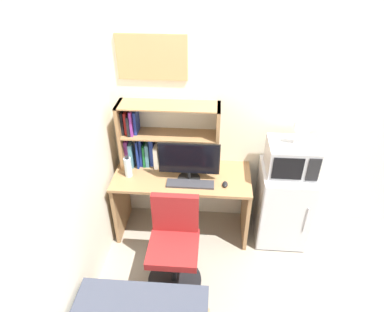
{
  "coord_description": "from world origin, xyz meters",
  "views": [
    {
      "loc": [
        -0.58,
        -2.92,
        2.7
      ],
      "look_at": [
        -0.78,
        -0.32,
        0.98
      ],
      "focal_mm": 31.25,
      "sensor_mm": 36.0,
      "label": 1
    }
  ],
  "objects_px": {
    "monitor": "(189,161)",
    "desk_chair": "(174,249)",
    "computer_mouse": "(225,184)",
    "water_bottle": "(128,167)",
    "microwave": "(291,157)",
    "wall_corkboard": "(152,57)",
    "keyboard": "(190,184)",
    "hutch_bookshelf": "(154,137)",
    "mini_fridge": "(282,204)",
    "desk_fan": "(302,130)"
  },
  "relations": [
    {
      "from": "hutch_bookshelf",
      "to": "water_bottle",
      "type": "xyz_separation_m",
      "value": [
        -0.22,
        -0.22,
        -0.21
      ]
    },
    {
      "from": "keyboard",
      "to": "wall_corkboard",
      "type": "relative_size",
      "value": 0.71
    },
    {
      "from": "computer_mouse",
      "to": "microwave",
      "type": "bearing_deg",
      "value": 13.72
    },
    {
      "from": "computer_mouse",
      "to": "water_bottle",
      "type": "height_order",
      "value": "water_bottle"
    },
    {
      "from": "desk_chair",
      "to": "hutch_bookshelf",
      "type": "bearing_deg",
      "value": 109.4
    },
    {
      "from": "hutch_bookshelf",
      "to": "mini_fridge",
      "type": "bearing_deg",
      "value": -7.2
    },
    {
      "from": "computer_mouse",
      "to": "water_bottle",
      "type": "distance_m",
      "value": 0.95
    },
    {
      "from": "keyboard",
      "to": "microwave",
      "type": "height_order",
      "value": "microwave"
    },
    {
      "from": "keyboard",
      "to": "mini_fridge",
      "type": "bearing_deg",
      "value": 9.4
    },
    {
      "from": "microwave",
      "to": "desk_chair",
      "type": "xyz_separation_m",
      "value": [
        -1.03,
        -0.64,
        -0.6
      ]
    },
    {
      "from": "hutch_bookshelf",
      "to": "keyboard",
      "type": "distance_m",
      "value": 0.59
    },
    {
      "from": "water_bottle",
      "to": "desk_fan",
      "type": "xyz_separation_m",
      "value": [
        1.59,
        0.05,
        0.44
      ]
    },
    {
      "from": "keyboard",
      "to": "desk_fan",
      "type": "bearing_deg",
      "value": 8.8
    },
    {
      "from": "mini_fridge",
      "to": "monitor",
      "type": "bearing_deg",
      "value": -175.98
    },
    {
      "from": "monitor",
      "to": "wall_corkboard",
      "type": "distance_m",
      "value": 0.99
    },
    {
      "from": "desk_fan",
      "to": "desk_chair",
      "type": "relative_size",
      "value": 0.29
    },
    {
      "from": "water_bottle",
      "to": "microwave",
      "type": "bearing_deg",
      "value": 2.16
    },
    {
      "from": "keyboard",
      "to": "computer_mouse",
      "type": "relative_size",
      "value": 5.25
    },
    {
      "from": "desk_chair",
      "to": "wall_corkboard",
      "type": "height_order",
      "value": "wall_corkboard"
    },
    {
      "from": "monitor",
      "to": "mini_fridge",
      "type": "height_order",
      "value": "monitor"
    },
    {
      "from": "mini_fridge",
      "to": "desk_chair",
      "type": "xyz_separation_m",
      "value": [
        -1.03,
        -0.64,
        -0.03
      ]
    },
    {
      "from": "mini_fridge",
      "to": "desk_chair",
      "type": "relative_size",
      "value": 0.95
    },
    {
      "from": "water_bottle",
      "to": "monitor",
      "type": "bearing_deg",
      "value": -1.12
    },
    {
      "from": "mini_fridge",
      "to": "desk_fan",
      "type": "bearing_deg",
      "value": -2.8
    },
    {
      "from": "keyboard",
      "to": "desk_chair",
      "type": "bearing_deg",
      "value": -102.15
    },
    {
      "from": "keyboard",
      "to": "water_bottle",
      "type": "xyz_separation_m",
      "value": [
        -0.61,
        0.1,
        0.1
      ]
    },
    {
      "from": "desk_fan",
      "to": "mini_fridge",
      "type": "bearing_deg",
      "value": 177.2
    },
    {
      "from": "computer_mouse",
      "to": "microwave",
      "type": "distance_m",
      "value": 0.66
    },
    {
      "from": "monitor",
      "to": "water_bottle",
      "type": "relative_size",
      "value": 2.56
    },
    {
      "from": "keyboard",
      "to": "hutch_bookshelf",
      "type": "bearing_deg",
      "value": 140.45
    },
    {
      "from": "hutch_bookshelf",
      "to": "computer_mouse",
      "type": "xyz_separation_m",
      "value": [
        0.72,
        -0.31,
        -0.3
      ]
    },
    {
      "from": "monitor",
      "to": "desk_chair",
      "type": "distance_m",
      "value": 0.8
    },
    {
      "from": "keyboard",
      "to": "mini_fridge",
      "type": "height_order",
      "value": "mini_fridge"
    },
    {
      "from": "hutch_bookshelf",
      "to": "monitor",
      "type": "relative_size",
      "value": 1.67
    },
    {
      "from": "keyboard",
      "to": "computer_mouse",
      "type": "height_order",
      "value": "computer_mouse"
    },
    {
      "from": "monitor",
      "to": "keyboard",
      "type": "relative_size",
      "value": 1.29
    },
    {
      "from": "desk_chair",
      "to": "computer_mouse",
      "type": "bearing_deg",
      "value": 48.81
    },
    {
      "from": "water_bottle",
      "to": "microwave",
      "type": "xyz_separation_m",
      "value": [
        1.54,
        0.06,
        0.15
      ]
    },
    {
      "from": "microwave",
      "to": "wall_corkboard",
      "type": "relative_size",
      "value": 0.7
    },
    {
      "from": "keyboard",
      "to": "wall_corkboard",
      "type": "distance_m",
      "value": 1.21
    },
    {
      "from": "monitor",
      "to": "desk_chair",
      "type": "bearing_deg",
      "value": -98.44
    },
    {
      "from": "monitor",
      "to": "microwave",
      "type": "distance_m",
      "value": 0.95
    },
    {
      "from": "hutch_bookshelf",
      "to": "desk_fan",
      "type": "bearing_deg",
      "value": -7.05
    },
    {
      "from": "hutch_bookshelf",
      "to": "keyboard",
      "type": "height_order",
      "value": "hutch_bookshelf"
    },
    {
      "from": "water_bottle",
      "to": "wall_corkboard",
      "type": "distance_m",
      "value": 1.05
    },
    {
      "from": "hutch_bookshelf",
      "to": "computer_mouse",
      "type": "distance_m",
      "value": 0.84
    },
    {
      "from": "computer_mouse",
      "to": "wall_corkboard",
      "type": "bearing_deg",
      "value": 149.34
    },
    {
      "from": "wall_corkboard",
      "to": "desk_fan",
      "type": "bearing_deg",
      "value": -11.49
    },
    {
      "from": "water_bottle",
      "to": "microwave",
      "type": "relative_size",
      "value": 0.51
    },
    {
      "from": "hutch_bookshelf",
      "to": "computer_mouse",
      "type": "bearing_deg",
      "value": -23.39
    }
  ]
}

